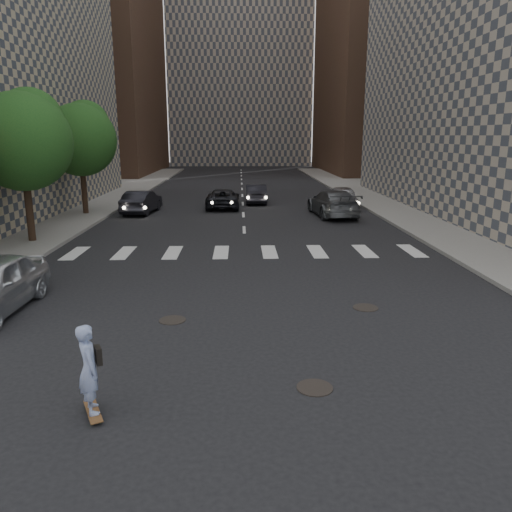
{
  "coord_description": "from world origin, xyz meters",
  "views": [
    {
      "loc": [
        -0.21,
        -11.15,
        4.72
      ],
      "look_at": [
        0.25,
        2.94,
        1.3
      ],
      "focal_mm": 35.0,
      "sensor_mm": 36.0,
      "label": 1
    }
  ],
  "objects_px": {
    "traffic_car_b": "(333,203)",
    "traffic_car_e": "(256,193)",
    "tree_b": "(24,137)",
    "skateboarder": "(90,369)",
    "traffic_car_c": "(223,198)",
    "traffic_car_d": "(342,197)",
    "tree_c": "(81,137)",
    "traffic_car_a": "(142,202)"
  },
  "relations": [
    {
      "from": "tree_b",
      "to": "traffic_car_d",
      "type": "bearing_deg",
      "value": 32.75
    },
    {
      "from": "skateboarder",
      "to": "traffic_car_e",
      "type": "distance_m",
      "value": 28.0
    },
    {
      "from": "traffic_car_e",
      "to": "traffic_car_b",
      "type": "bearing_deg",
      "value": 126.16
    },
    {
      "from": "traffic_car_a",
      "to": "skateboarder",
      "type": "bearing_deg",
      "value": 105.14
    },
    {
      "from": "traffic_car_a",
      "to": "traffic_car_b",
      "type": "distance_m",
      "value": 11.75
    },
    {
      "from": "tree_c",
      "to": "skateboarder",
      "type": "distance_m",
      "value": 23.73
    },
    {
      "from": "traffic_car_a",
      "to": "traffic_car_c",
      "type": "height_order",
      "value": "traffic_car_a"
    },
    {
      "from": "tree_b",
      "to": "skateboarder",
      "type": "xyz_separation_m",
      "value": [
        6.68,
        -14.45,
        -3.77
      ]
    },
    {
      "from": "traffic_car_a",
      "to": "traffic_car_d",
      "type": "bearing_deg",
      "value": -166.66
    },
    {
      "from": "tree_b",
      "to": "traffic_car_a",
      "type": "relative_size",
      "value": 1.55
    },
    {
      "from": "traffic_car_a",
      "to": "traffic_car_e",
      "type": "height_order",
      "value": "traffic_car_a"
    },
    {
      "from": "skateboarder",
      "to": "traffic_car_a",
      "type": "height_order",
      "value": "skateboarder"
    },
    {
      "from": "traffic_car_a",
      "to": "traffic_car_d",
      "type": "xyz_separation_m",
      "value": [
        12.8,
        1.53,
        0.06
      ]
    },
    {
      "from": "tree_c",
      "to": "traffic_car_e",
      "type": "bearing_deg",
      "value": 26.97
    },
    {
      "from": "tree_b",
      "to": "tree_c",
      "type": "bearing_deg",
      "value": 90.0
    },
    {
      "from": "traffic_car_e",
      "to": "tree_b",
      "type": "bearing_deg",
      "value": 52.14
    },
    {
      "from": "tree_c",
      "to": "traffic_car_c",
      "type": "distance_m",
      "value": 9.5
    },
    {
      "from": "traffic_car_c",
      "to": "traffic_car_e",
      "type": "xyz_separation_m",
      "value": [
        2.27,
        2.45,
        0.04
      ]
    },
    {
      "from": "skateboarder",
      "to": "traffic_car_e",
      "type": "xyz_separation_m",
      "value": [
        3.72,
        27.75,
        -0.2
      ]
    },
    {
      "from": "traffic_car_b",
      "to": "tree_c",
      "type": "bearing_deg",
      "value": -7.73
    },
    {
      "from": "traffic_car_e",
      "to": "traffic_car_c",
      "type": "bearing_deg",
      "value": 47.41
    },
    {
      "from": "traffic_car_d",
      "to": "traffic_car_e",
      "type": "height_order",
      "value": "traffic_car_d"
    },
    {
      "from": "traffic_car_c",
      "to": "traffic_car_b",
      "type": "bearing_deg",
      "value": 151.61
    },
    {
      "from": "tree_c",
      "to": "skateboarder",
      "type": "bearing_deg",
      "value": -73.44
    },
    {
      "from": "tree_b",
      "to": "traffic_car_c",
      "type": "height_order",
      "value": "tree_b"
    },
    {
      "from": "skateboarder",
      "to": "traffic_car_d",
      "type": "distance_m",
      "value": 26.4
    },
    {
      "from": "traffic_car_c",
      "to": "traffic_car_e",
      "type": "bearing_deg",
      "value": -132.72
    },
    {
      "from": "tree_c",
      "to": "traffic_car_e",
      "type": "distance_m",
      "value": 12.33
    },
    {
      "from": "skateboarder",
      "to": "traffic_car_c",
      "type": "xyz_separation_m",
      "value": [
        1.45,
        25.29,
        -0.24
      ]
    },
    {
      "from": "traffic_car_b",
      "to": "traffic_car_e",
      "type": "relative_size",
      "value": 1.32
    },
    {
      "from": "tree_c",
      "to": "traffic_car_c",
      "type": "relative_size",
      "value": 1.44
    },
    {
      "from": "tree_c",
      "to": "traffic_car_c",
      "type": "height_order",
      "value": "tree_c"
    },
    {
      "from": "traffic_car_d",
      "to": "traffic_car_e",
      "type": "distance_m",
      "value": 6.33
    },
    {
      "from": "tree_b",
      "to": "skateboarder",
      "type": "relative_size",
      "value": 3.95
    },
    {
      "from": "traffic_car_c",
      "to": "traffic_car_a",
      "type": "bearing_deg",
      "value": 23.04
    },
    {
      "from": "traffic_car_e",
      "to": "traffic_car_a",
      "type": "bearing_deg",
      "value": 32.39
    },
    {
      "from": "skateboarder",
      "to": "traffic_car_d",
      "type": "relative_size",
      "value": 0.37
    },
    {
      "from": "traffic_car_c",
      "to": "traffic_car_e",
      "type": "height_order",
      "value": "traffic_car_e"
    },
    {
      "from": "traffic_car_d",
      "to": "traffic_car_a",
      "type": "bearing_deg",
      "value": 11.86
    },
    {
      "from": "skateboarder",
      "to": "traffic_car_c",
      "type": "bearing_deg",
      "value": 61.92
    },
    {
      "from": "traffic_car_b",
      "to": "traffic_car_d",
      "type": "distance_m",
      "value": 3.25
    },
    {
      "from": "traffic_car_a",
      "to": "traffic_car_c",
      "type": "bearing_deg",
      "value": -150.51
    }
  ]
}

